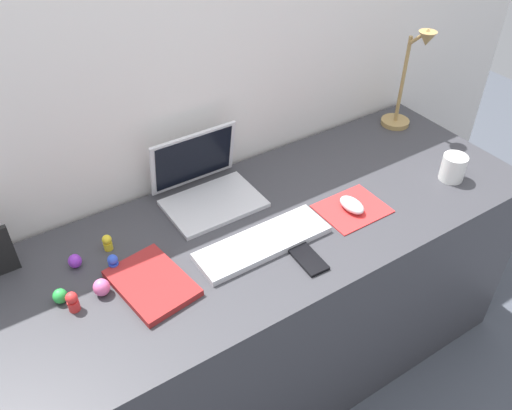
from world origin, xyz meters
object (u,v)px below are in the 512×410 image
(desk_lamp, at_px, (409,82))
(mouse, at_px, (352,205))
(toy_figurine_purple, at_px, (75,261))
(toy_figurine_red, at_px, (73,301))
(laptop, at_px, (205,183))
(keyboard, at_px, (263,243))
(notebook_pad, at_px, (152,283))
(toy_figurine_yellow, at_px, (107,242))
(toy_figurine_pink, at_px, (101,287))
(toy_figurine_blue, at_px, (113,262))
(cell_phone, at_px, (308,259))
(coffee_mug, at_px, (453,168))
(toy_figurine_green, at_px, (60,296))

(desk_lamp, bearing_deg, mouse, -150.22)
(toy_figurine_purple, xyz_separation_m, toy_figurine_red, (-0.05, -0.15, 0.01))
(laptop, height_order, mouse, laptop)
(keyboard, relative_size, notebook_pad, 1.71)
(toy_figurine_yellow, bearing_deg, toy_figurine_purple, -169.97)
(keyboard, bearing_deg, notebook_pad, 174.86)
(desk_lamp, distance_m, toy_figurine_pink, 1.31)
(mouse, relative_size, toy_figurine_blue, 1.81)
(toy_figurine_purple, bearing_deg, toy_figurine_blue, -39.13)
(cell_phone, height_order, coffee_mug, coffee_mug)
(keyboard, distance_m, toy_figurine_red, 0.55)
(toy_figurine_green, bearing_deg, toy_figurine_blue, 12.38)
(toy_figurine_blue, relative_size, toy_figurine_red, 0.88)
(cell_phone, distance_m, toy_figurine_yellow, 0.58)
(toy_figurine_red, bearing_deg, laptop, 24.34)
(laptop, relative_size, toy_figurine_purple, 7.22)
(keyboard, xyz_separation_m, toy_figurine_green, (-0.56, 0.11, 0.01))
(toy_figurine_red, bearing_deg, toy_figurine_blue, 29.78)
(laptop, relative_size, notebook_pad, 1.25)
(keyboard, height_order, cell_phone, keyboard)
(mouse, xyz_separation_m, cell_phone, (-0.25, -0.10, -0.02))
(toy_figurine_pink, bearing_deg, notebook_pad, -20.71)
(coffee_mug, xyz_separation_m, toy_figurine_blue, (-1.12, 0.22, -0.02))
(laptop, height_order, toy_figurine_purple, laptop)
(toy_figurine_pink, bearing_deg, desk_lamp, 8.49)
(desk_lamp, relative_size, toy_figurine_purple, 9.69)
(coffee_mug, xyz_separation_m, toy_figurine_purple, (-1.21, 0.29, -0.02))
(mouse, bearing_deg, toy_figurine_green, 171.90)
(coffee_mug, distance_m, toy_figurine_green, 1.30)
(cell_phone, relative_size, toy_figurine_green, 3.01)
(cell_phone, bearing_deg, toy_figurine_pink, 162.51)
(cell_phone, xyz_separation_m, coffee_mug, (0.65, 0.05, 0.04))
(coffee_mug, height_order, toy_figurine_yellow, coffee_mug)
(keyboard, height_order, toy_figurine_yellow, toy_figurine_yellow)
(laptop, xyz_separation_m, toy_figurine_red, (-0.51, -0.23, -0.02))
(notebook_pad, bearing_deg, toy_figurine_pink, 151.12)
(toy_figurine_purple, bearing_deg, toy_figurine_yellow, 10.03)
(cell_phone, bearing_deg, desk_lamp, 30.09)
(toy_figurine_pink, relative_size, toy_figurine_blue, 0.93)
(cell_phone, distance_m, toy_figurine_purple, 0.65)
(desk_lamp, bearing_deg, toy_figurine_blue, -174.19)
(laptop, xyz_separation_m, keyboard, (0.03, -0.30, -0.04))
(laptop, bearing_deg, notebook_pad, -139.48)
(desk_lamp, xyz_separation_m, toy_figurine_green, (-1.39, -0.16, -0.17))
(notebook_pad, xyz_separation_m, toy_figurine_blue, (-0.06, 0.11, 0.02))
(desk_lamp, xyz_separation_m, toy_figurine_blue, (-1.23, -0.12, -0.16))
(toy_figurine_purple, bearing_deg, mouse, -15.89)
(toy_figurine_red, bearing_deg, cell_phone, -16.72)
(coffee_mug, distance_m, toy_figurine_purple, 1.24)
(mouse, bearing_deg, toy_figurine_yellow, 160.64)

